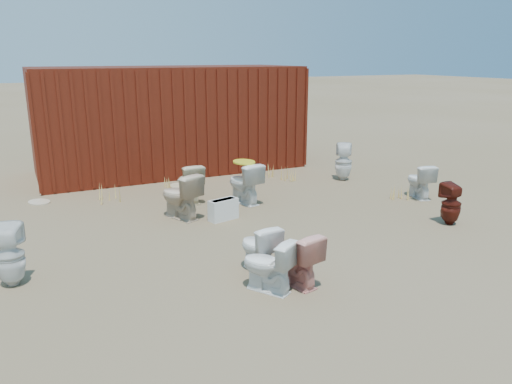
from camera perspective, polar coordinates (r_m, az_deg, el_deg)
name	(u,v)px	position (r m, az deg, el deg)	size (l,w,h in m)	color
ground	(273,236)	(7.57, 2.01, -5.10)	(100.00, 100.00, 0.00)	brown
shipping_container	(170,119)	(12.01, -9.81, 8.23)	(6.00, 2.40, 2.40)	#4C1A0C
toilet_front_a	(268,265)	(5.78, 1.38, -8.36)	(0.36, 0.63, 0.64)	white
toilet_front_pink	(296,258)	(5.94, 4.58, -7.58)	(0.37, 0.65, 0.66)	#EA9587
toilet_front_c	(259,248)	(6.27, 0.33, -6.40)	(0.36, 0.63, 0.64)	white
toilet_front_maroon	(451,204)	(8.59, 21.41, -1.28)	(0.31, 0.31, 0.68)	#50160D
toilet_front_e	(419,181)	(10.02, 18.18, 1.22)	(0.37, 0.65, 0.66)	white
toilet_back_a	(10,255)	(6.57, -26.34, -6.51)	(0.34, 0.35, 0.75)	white
toilet_back_beige_left	(180,196)	(8.38, -8.66, -0.44)	(0.43, 0.76, 0.78)	beige
toilet_back_beige_right	(190,183)	(9.34, -7.59, 1.07)	(0.40, 0.71, 0.72)	beige
toilet_back_yellowlid	(244,183)	(9.15, -1.36, 1.04)	(0.43, 0.75, 0.76)	white
toilet_back_e	(343,162)	(11.05, 9.97, 3.41)	(0.36, 0.37, 0.81)	white
yellow_lid	(244,162)	(9.06, -1.38, 3.45)	(0.39, 0.48, 0.03)	yellow
loose_tank	(223,210)	(8.28, -3.75, -2.02)	(0.50, 0.20, 0.35)	silver
loose_lid_near	(179,186)	(10.53, -8.78, 0.69)	(0.38, 0.49, 0.02)	#C0B58B
loose_lid_far	(39,202)	(10.10, -23.54, -1.06)	(0.36, 0.47, 0.02)	#C4AF8E
weed_clump_a	(110,194)	(9.73, -16.32, -0.20)	(0.36, 0.36, 0.28)	tan
weed_clump_b	(245,188)	(9.71, -1.21, 0.49)	(0.32, 0.32, 0.31)	tan
weed_clump_c	(287,174)	(10.94, 3.53, 2.09)	(0.36, 0.36, 0.28)	tan
weed_clump_d	(173,182)	(10.42, -9.43, 1.14)	(0.30, 0.30, 0.24)	tan
weed_clump_e	(270,170)	(11.30, 1.65, 2.51)	(0.34, 0.34, 0.27)	tan
weed_clump_f	(399,193)	(9.80, 16.01, -0.12)	(0.28, 0.28, 0.26)	tan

